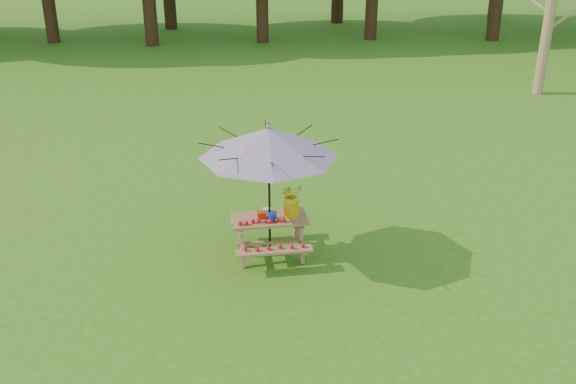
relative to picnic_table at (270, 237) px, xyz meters
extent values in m
cylinder|color=#927950|center=(9.59, 8.94, 2.17)|extent=(0.41, 0.41, 4.99)
cube|color=olive|center=(0.00, 0.00, 0.32)|extent=(1.20, 0.62, 0.04)
cube|color=olive|center=(0.00, -0.55, 0.03)|extent=(1.20, 0.22, 0.04)
cube|color=olive|center=(0.00, 0.55, 0.03)|extent=(1.20, 0.22, 0.04)
cylinder|color=black|center=(0.00, 0.00, 0.80)|extent=(0.04, 0.04, 2.25)
cone|color=teal|center=(0.00, 0.00, 1.62)|extent=(2.32, 2.32, 0.46)
sphere|color=teal|center=(0.00, 0.00, 1.88)|extent=(0.08, 0.08, 0.08)
cube|color=red|center=(-0.13, 0.02, 0.39)|extent=(0.14, 0.12, 0.10)
cylinder|color=#132AA2|center=(0.03, -0.11, 0.41)|extent=(0.13, 0.13, 0.13)
cube|color=beige|center=(-0.01, 0.21, 0.38)|extent=(0.13, 0.13, 0.07)
cylinder|color=#EAA40C|center=(0.36, 0.00, 0.47)|extent=(0.25, 0.25, 0.25)
imported|color=yellow|center=(0.36, 0.00, 0.72)|extent=(0.41, 0.38, 0.38)
camera|label=1|loc=(-1.14, -9.23, 4.84)|focal=40.00mm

